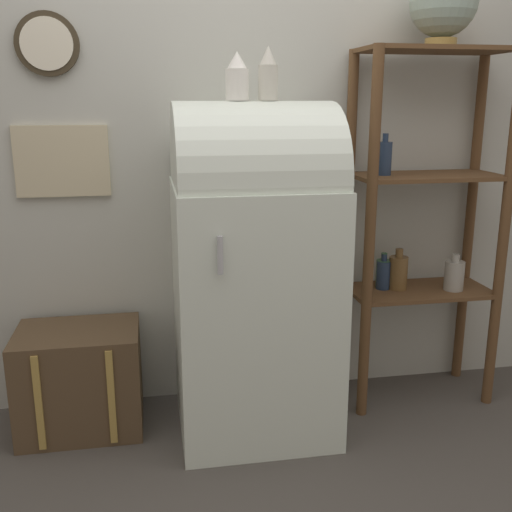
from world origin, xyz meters
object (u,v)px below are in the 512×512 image
Objects in this scene: suitcase_trunk at (80,379)px; vase_left at (237,78)px; refrigerator at (254,265)px; globe at (444,4)px; vase_center at (268,75)px.

suitcase_trunk is 2.79× the size of vase_left.
vase_left reaches higher than refrigerator.
refrigerator is 0.81m from vase_left.
suitcase_trunk is (-0.80, 0.10, -0.54)m from refrigerator.
globe is at bearing 1.34° from suitcase_trunk.
refrigerator is 4.37× the size of globe.
globe reaches higher than vase_left.
vase_left is (0.73, -0.08, 1.34)m from suitcase_trunk.
globe reaches higher than suitcase_trunk.
vase_left is (-0.95, -0.12, -0.33)m from globe.
vase_center is at bearing -1.07° from vase_left.
vase_center reaches higher than suitcase_trunk.
vase_center is (0.06, 0.01, 0.82)m from refrigerator.
suitcase_trunk is at bearing 173.55° from vase_left.
refrigerator is at bearing -12.46° from vase_left.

